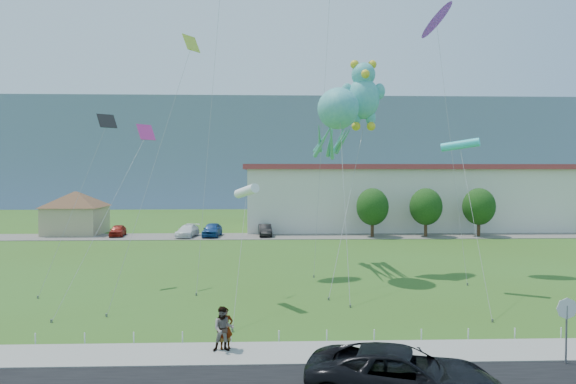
% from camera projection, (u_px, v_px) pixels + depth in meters
% --- Properties ---
extents(ground, '(160.00, 160.00, 0.00)m').
position_uv_depth(ground, '(301.00, 332.00, 22.71)').
color(ground, '#355919').
rests_on(ground, ground).
extents(sidewalk, '(80.00, 2.50, 0.10)m').
position_uv_depth(sidewalk, '(305.00, 353.00, 19.96)').
color(sidewalk, gray).
rests_on(sidewalk, ground).
extents(parking_strip, '(70.00, 6.00, 0.06)m').
position_uv_depth(parking_strip, '(282.00, 236.00, 57.66)').
color(parking_strip, '#59544C').
rests_on(parking_strip, ground).
extents(hill_ridge, '(160.00, 50.00, 25.00)m').
position_uv_depth(hill_ridge, '(275.00, 154.00, 142.12)').
color(hill_ridge, slate).
rests_on(hill_ridge, ground).
extents(pavilion, '(9.20, 9.20, 5.00)m').
position_uv_depth(pavilion, '(76.00, 208.00, 59.71)').
color(pavilion, tan).
rests_on(pavilion, ground).
extents(warehouse, '(61.00, 15.00, 8.20)m').
position_uv_depth(warehouse, '(478.00, 196.00, 67.42)').
color(warehouse, beige).
rests_on(warehouse, ground).
extents(stop_sign, '(0.80, 0.07, 2.50)m').
position_uv_depth(stop_sign, '(567.00, 315.00, 18.77)').
color(stop_sign, slate).
rests_on(stop_sign, ground).
extents(rope_fence, '(26.05, 0.05, 0.50)m').
position_uv_depth(rope_fence, '(303.00, 336.00, 21.40)').
color(rope_fence, white).
rests_on(rope_fence, ground).
extents(tree_near, '(3.60, 3.60, 5.47)m').
position_uv_depth(tree_near, '(372.00, 207.00, 56.90)').
color(tree_near, '#3F2B19').
rests_on(tree_near, ground).
extents(tree_mid, '(3.60, 3.60, 5.47)m').
position_uv_depth(tree_mid, '(426.00, 207.00, 57.11)').
color(tree_mid, '#3F2B19').
rests_on(tree_mid, ground).
extents(tree_far, '(3.60, 3.60, 5.47)m').
position_uv_depth(tree_far, '(479.00, 207.00, 57.32)').
color(tree_far, '#3F2B19').
rests_on(tree_far, ground).
extents(suv, '(6.42, 4.28, 1.64)m').
position_uv_depth(suv, '(403.00, 376.00, 15.58)').
color(suv, black).
rests_on(suv, road).
extents(pedestrian_left, '(0.70, 0.59, 1.64)m').
position_uv_depth(pedestrian_left, '(226.00, 328.00, 20.27)').
color(pedestrian_left, gray).
rests_on(pedestrian_left, sidewalk).
extents(pedestrian_right, '(0.91, 0.74, 1.75)m').
position_uv_depth(pedestrian_right, '(223.00, 329.00, 20.02)').
color(pedestrian_right, gray).
rests_on(pedestrian_right, sidewalk).
extents(parked_car_red, '(1.92, 3.89, 1.28)m').
position_uv_depth(parked_car_red, '(118.00, 230.00, 57.52)').
color(parked_car_red, maroon).
rests_on(parked_car_red, parking_strip).
extents(parked_car_white, '(2.43, 4.69, 1.30)m').
position_uv_depth(parked_car_white, '(187.00, 231.00, 56.93)').
color(parked_car_white, white).
rests_on(parked_car_white, parking_strip).
extents(parked_car_blue, '(2.10, 4.56, 1.52)m').
position_uv_depth(parked_car_blue, '(212.00, 230.00, 57.21)').
color(parked_car_blue, navy).
rests_on(parked_car_blue, parking_strip).
extents(parked_car_black, '(1.66, 4.08, 1.32)m').
position_uv_depth(parked_car_black, '(265.00, 230.00, 57.62)').
color(parked_car_black, black).
rests_on(parked_car_black, parking_strip).
extents(octopus_kite, '(2.75, 14.55, 12.76)m').
position_uv_depth(octopus_kite, '(335.00, 122.00, 35.46)').
color(octopus_kite, teal).
rests_on(octopus_kite, ground).
extents(teddy_bear_kite, '(4.97, 9.14, 15.08)m').
position_uv_depth(teddy_bear_kite, '(363.00, 93.00, 36.27)').
color(teddy_bear_kite, teal).
rests_on(teddy_bear_kite, ground).
extents(small_kite_yellow, '(3.98, 6.96, 15.38)m').
position_uv_depth(small_kite_yellow, '(182.00, 74.00, 30.26)').
color(small_kite_yellow, '#BDD431').
rests_on(small_kite_yellow, ground).
extents(small_kite_purple, '(1.80, 5.87, 18.78)m').
position_uv_depth(small_kite_purple, '(437.00, 26.00, 36.67)').
color(small_kite_purple, purple).
rests_on(small_kite_purple, ground).
extents(small_kite_pink, '(3.24, 8.98, 10.09)m').
position_uv_depth(small_kite_pink, '(137.00, 149.00, 31.30)').
color(small_kite_pink, '#D52F87').
rests_on(small_kite_pink, ground).
extents(small_kite_white, '(0.71, 6.11, 6.54)m').
position_uv_depth(small_kite_white, '(246.00, 192.00, 27.49)').
color(small_kite_white, white).
rests_on(small_kite_white, ground).
extents(small_kite_black, '(3.45, 4.60, 10.83)m').
position_uv_depth(small_kite_black, '(100.00, 138.00, 32.12)').
color(small_kite_black, black).
rests_on(small_kite_black, ground).
extents(small_kite_cyan, '(1.12, 7.77, 9.21)m').
position_uv_depth(small_kite_cyan, '(460.00, 146.00, 30.52)').
color(small_kite_cyan, '#30D4DA').
rests_on(small_kite_cyan, ground).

